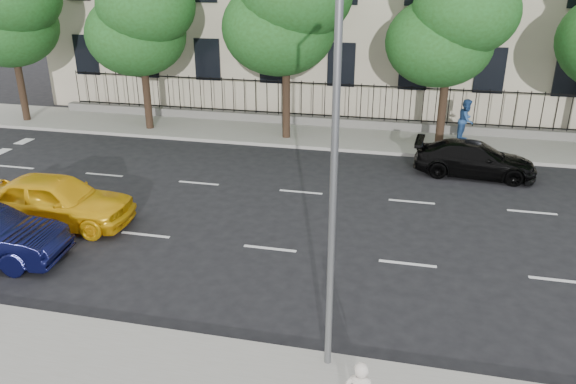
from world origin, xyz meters
name	(u,v)px	position (x,y,z in m)	size (l,w,h in m)	color
ground	(245,294)	(0.00, 0.00, 0.00)	(120.00, 120.00, 0.00)	black
far_sidewalk	(331,136)	(0.00, 14.00, 0.07)	(60.00, 4.00, 0.15)	gray
lane_markings	(287,217)	(0.00, 4.75, 0.01)	(49.60, 4.62, 0.01)	silver
iron_fence	(336,116)	(0.00, 15.70, 0.65)	(30.00, 0.50, 2.20)	slate
street_light	(340,122)	(2.50, -1.77, 5.15)	(0.25, 3.32, 8.05)	slate
tree_a	(8,0)	(-15.96, 13.36, 6.13)	(5.71, 5.31, 9.39)	#382619
tree_b	(141,8)	(-8.96, 13.36, 5.84)	(5.53, 5.12, 8.97)	#382619
tree_d	(453,14)	(5.04, 13.36, 5.84)	(5.34, 4.94, 8.84)	#382619
yellow_taxi	(56,200)	(-7.06, 2.59, 0.84)	(1.99, 4.94, 1.68)	yellow
black_sedan	(475,159)	(6.29, 10.27, 0.67)	(1.89, 4.65, 1.35)	black
pedestrian_far	(466,120)	(6.17, 14.57, 1.11)	(0.94, 0.73, 1.93)	#274D89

